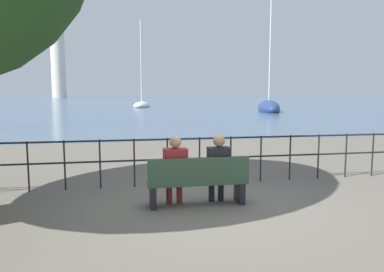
{
  "coord_description": "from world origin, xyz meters",
  "views": [
    {
      "loc": [
        -1.31,
        -6.49,
        2.07
      ],
      "look_at": [
        0.0,
        0.5,
        1.2
      ],
      "focal_mm": 35.0,
      "sensor_mm": 36.0,
      "label": 1
    }
  ],
  "objects_px": {
    "seated_person_right": "(218,166)",
    "harbor_lighthouse": "(58,56)",
    "park_bench": "(198,182)",
    "seated_person_left": "(175,168)",
    "sailboat_0": "(142,105)",
    "sailboat_3": "(269,108)"
  },
  "relations": [
    {
      "from": "sailboat_0",
      "to": "harbor_lighthouse",
      "type": "height_order",
      "value": "harbor_lighthouse"
    },
    {
      "from": "seated_person_left",
      "to": "sailboat_0",
      "type": "xyz_separation_m",
      "value": [
        1.55,
        40.53,
        -0.38
      ]
    },
    {
      "from": "harbor_lighthouse",
      "to": "park_bench",
      "type": "bearing_deg",
      "value": -80.04
    },
    {
      "from": "seated_person_left",
      "to": "sailboat_0",
      "type": "relative_size",
      "value": 0.12
    },
    {
      "from": "harbor_lighthouse",
      "to": "seated_person_right",
      "type": "bearing_deg",
      "value": -79.83
    },
    {
      "from": "sailboat_0",
      "to": "sailboat_3",
      "type": "xyz_separation_m",
      "value": [
        11.69,
        -12.4,
        0.06
      ]
    },
    {
      "from": "seated_person_right",
      "to": "sailboat_0",
      "type": "bearing_deg",
      "value": 88.93
    },
    {
      "from": "seated_person_right",
      "to": "sailboat_3",
      "type": "relative_size",
      "value": 0.12
    },
    {
      "from": "park_bench",
      "to": "seated_person_right",
      "type": "height_order",
      "value": "seated_person_right"
    },
    {
      "from": "sailboat_3",
      "to": "seated_person_left",
      "type": "bearing_deg",
      "value": -100.97
    },
    {
      "from": "park_bench",
      "to": "seated_person_right",
      "type": "relative_size",
      "value": 1.41
    },
    {
      "from": "park_bench",
      "to": "sailboat_3",
      "type": "distance_m",
      "value": 30.99
    },
    {
      "from": "seated_person_right",
      "to": "harbor_lighthouse",
      "type": "xyz_separation_m",
      "value": [
        -19.67,
        109.65,
        11.48
      ]
    },
    {
      "from": "seated_person_left",
      "to": "seated_person_right",
      "type": "height_order",
      "value": "seated_person_right"
    },
    {
      "from": "sailboat_3",
      "to": "harbor_lighthouse",
      "type": "height_order",
      "value": "harbor_lighthouse"
    },
    {
      "from": "park_bench",
      "to": "seated_person_left",
      "type": "xyz_separation_m",
      "value": [
        -0.4,
        0.08,
        0.27
      ]
    },
    {
      "from": "sailboat_0",
      "to": "harbor_lighthouse",
      "type": "distance_m",
      "value": 73.04
    },
    {
      "from": "seated_person_left",
      "to": "sailboat_0",
      "type": "height_order",
      "value": "sailboat_0"
    },
    {
      "from": "seated_person_left",
      "to": "sailboat_0",
      "type": "bearing_deg",
      "value": 87.8
    },
    {
      "from": "seated_person_left",
      "to": "sailboat_3",
      "type": "xyz_separation_m",
      "value": [
        13.24,
        28.13,
        -0.32
      ]
    },
    {
      "from": "seated_person_right",
      "to": "sailboat_0",
      "type": "distance_m",
      "value": 40.54
    },
    {
      "from": "seated_person_left",
      "to": "seated_person_right",
      "type": "bearing_deg",
      "value": 0.01
    }
  ]
}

